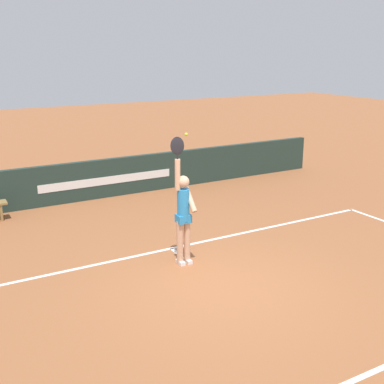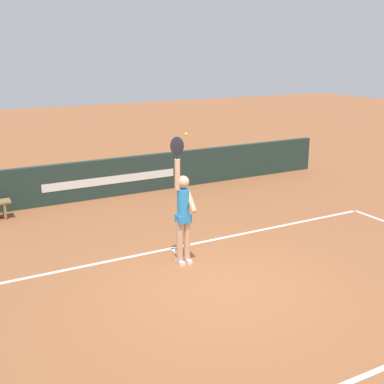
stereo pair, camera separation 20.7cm
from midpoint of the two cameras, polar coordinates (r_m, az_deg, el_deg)
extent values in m
plane|color=#985A34|center=(9.09, 2.88, -10.56)|extent=(60.00, 60.00, 0.00)
cube|color=white|center=(10.67, -2.93, -6.41)|extent=(10.65, 0.09, 0.00)
cube|color=white|center=(7.10, 17.15, -19.70)|extent=(10.65, 0.09, 0.00)
cube|color=white|center=(10.54, -2.56, -6.68)|extent=(0.09, 0.30, 0.00)
cube|color=#22362F|center=(14.30, -10.87, 1.45)|extent=(14.84, 0.17, 1.09)
cube|color=white|center=(14.30, -9.95, 1.29)|extent=(3.88, 0.01, 0.22)
cylinder|color=tan|center=(9.84, -1.17, -5.59)|extent=(0.13, 0.13, 0.88)
cylinder|color=tan|center=(9.78, -1.99, -5.75)|extent=(0.13, 0.13, 0.88)
cube|color=white|center=(9.98, -1.11, -7.80)|extent=(0.11, 0.24, 0.07)
cube|color=white|center=(9.92, -1.92, -7.97)|extent=(0.11, 0.24, 0.07)
cylinder|color=#2B88CA|center=(9.56, -1.62, -1.47)|extent=(0.23, 0.23, 0.62)
cube|color=#2B88CA|center=(9.64, -1.60, -3.02)|extent=(0.27, 0.23, 0.16)
sphere|color=tan|center=(9.43, -1.64, 1.16)|extent=(0.24, 0.24, 0.24)
cylinder|color=tan|center=(9.34, -2.29, 1.97)|extent=(0.11, 0.11, 0.59)
cylinder|color=tan|center=(9.53, -0.83, -0.86)|extent=(0.11, 0.44, 0.46)
ellipsoid|color=black|center=(9.23, -2.32, 5.25)|extent=(0.34, 0.04, 0.39)
cylinder|color=black|center=(9.27, -2.31, 4.10)|extent=(0.03, 0.03, 0.18)
sphere|color=#CDE134|center=(9.25, -1.30, 6.54)|extent=(0.07, 0.07, 0.07)
cube|color=olive|center=(13.23, -21.32, -2.03)|extent=(0.07, 0.32, 0.44)
camera|label=1|loc=(0.10, -90.62, -0.18)|focal=47.03mm
camera|label=2|loc=(0.10, 89.38, 0.18)|focal=47.03mm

